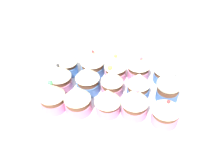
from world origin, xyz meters
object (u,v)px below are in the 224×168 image
cupcake_7 (112,80)px  napkin (216,83)px  baking_tray (112,95)px  cupcake_9 (168,90)px  cupcake_10 (67,61)px  cupcake_0 (52,96)px  cupcake_13 (139,66)px  cupcake_4 (166,111)px  cupcake_12 (115,67)px  cupcake_5 (59,76)px  cupcake_3 (135,101)px  cupcake_1 (77,99)px  cupcake_6 (88,80)px  cupcake_11 (92,62)px  cupcake_14 (165,70)px  cupcake_8 (138,86)px  cupcake_2 (107,101)px

cupcake_7 → napkin: (26.43, 8.08, -4.67)cm
baking_tray → cupcake_9: cupcake_9 is taller
cupcake_9 → cupcake_10: size_ratio=0.87×
cupcake_0 → cupcake_13: cupcake_0 is taller
cupcake_4 → cupcake_7: 14.86cm
baking_tray → napkin: bearing=18.0°
cupcake_12 → napkin: bearing=6.0°
cupcake_5 → cupcake_9: bearing=-1.4°
cupcake_10 → cupcake_3: bearing=-32.7°
baking_tray → cupcake_13: size_ratio=5.05×
cupcake_1 → cupcake_5: bearing=131.8°
cupcake_5 → cupcake_12: same height
cupcake_0 → cupcake_6: cupcake_0 is taller
cupcake_0 → cupcake_12: size_ratio=1.05×
cupcake_11 → cupcake_14: bearing=-0.1°
cupcake_7 → cupcake_8: cupcake_7 is taller
cupcake_13 → cupcake_11: bearing=-178.9°
cupcake_1 → cupcake_3: size_ratio=0.91×
cupcake_3 → cupcake_11: size_ratio=1.04×
baking_tray → cupcake_8: size_ratio=5.27×
cupcake_10 → cupcake_13: size_ratio=1.02×
cupcake_7 → cupcake_10: 13.95cm
cupcake_4 → cupcake_5: bearing=163.9°
cupcake_3 → cupcake_11: cupcake_3 is taller
cupcake_3 → cupcake_12: bearing=116.9°
cupcake_5 → cupcake_6: (7.10, -0.31, -0.04)cm
cupcake_0 → cupcake_10: (-0.36, 12.92, 0.11)cm
cupcake_0 → cupcake_13: size_ratio=1.07×
cupcake_14 → cupcake_4: bearing=-89.7°
cupcake_5 → cupcake_6: cupcake_5 is taller
cupcake_2 → cupcake_11: cupcake_11 is taller
cupcake_3 → cupcake_1: bearing=-176.2°
baking_tray → cupcake_4: bearing=-29.5°
cupcake_0 → cupcake_12: (12.46, 12.62, -0.10)cm
baking_tray → cupcake_1: cupcake_1 is taller
cupcake_5 → cupcake_11: bearing=43.3°
cupcake_9 → cupcake_12: (-13.26, 6.18, 0.31)cm
cupcake_2 → cupcake_7: size_ratio=0.90×
cupcake_4 → napkin: 21.26cm
cupcake_3 → cupcake_13: bearing=90.3°
cupcake_5 → baking_tray: bearing=-1.3°
cupcake_6 → baking_tray: bearing=0.1°
cupcake_6 → cupcake_4: bearing=-21.0°
cupcake_5 → cupcake_13: size_ratio=1.03×
cupcake_2 → cupcake_5: size_ratio=0.92×
cupcake_4 → cupcake_3: bearing=170.1°
cupcake_2 → cupcake_6: bearing=132.3°
cupcake_7 → cupcake_9: 13.35cm
cupcake_12 → cupcake_14: (12.62, 0.88, -0.31)cm
cupcake_2 → cupcake_14: 18.21cm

